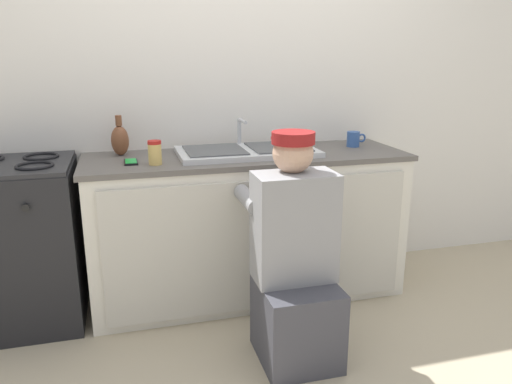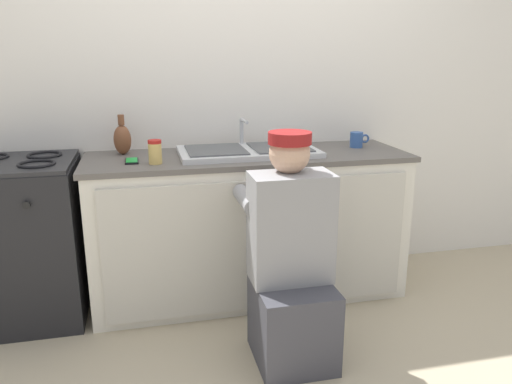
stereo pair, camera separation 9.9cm
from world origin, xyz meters
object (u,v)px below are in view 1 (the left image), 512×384
object	(u,v)px
sink_double_basin	(247,151)
condiment_jar	(155,153)
stove_range	(20,244)
plumber_person	(295,268)
cell_phone	(131,162)
vase_decorative	(120,140)
coffee_mug	(354,139)

from	to	relation	value
sink_double_basin	condiment_jar	xyz separation A→B (m)	(-0.54, -0.14, 0.05)
stove_range	plumber_person	distance (m)	1.50
cell_phone	condiment_jar	size ratio (longest dim) A/B	1.09
sink_double_basin	stove_range	size ratio (longest dim) A/B	0.88
cell_phone	vase_decorative	xyz separation A→B (m)	(-0.05, 0.23, 0.08)
stove_range	cell_phone	distance (m)	0.75
plumber_person	coffee_mug	bearing A→B (deg)	49.71
coffee_mug	condiment_jar	bearing A→B (deg)	-170.81
stove_range	plumber_person	size ratio (longest dim) A/B	0.82
plumber_person	condiment_jar	xyz separation A→B (m)	(-0.59, 0.57, 0.48)
vase_decorative	condiment_jar	size ratio (longest dim) A/B	1.80
sink_double_basin	plumber_person	distance (m)	0.84
sink_double_basin	coffee_mug	world-z (taller)	sink_double_basin
coffee_mug	stove_range	bearing A→B (deg)	-178.25
sink_double_basin	vase_decorative	bearing A→B (deg)	167.30
vase_decorative	condiment_jar	world-z (taller)	vase_decorative
cell_phone	vase_decorative	bearing A→B (deg)	102.02
vase_decorative	condiment_jar	xyz separation A→B (m)	(0.17, -0.30, -0.03)
cell_phone	condiment_jar	xyz separation A→B (m)	(0.12, -0.07, 0.06)
stove_range	plumber_person	xyz separation A→B (m)	(1.32, -0.71, 0.01)
stove_range	cell_phone	bearing A→B (deg)	-6.31
vase_decorative	coffee_mug	world-z (taller)	vase_decorative
vase_decorative	coffee_mug	distance (m)	1.42
sink_double_basin	vase_decorative	xyz separation A→B (m)	(-0.71, 0.16, 0.07)
plumber_person	vase_decorative	distance (m)	1.27
stove_range	condiment_jar	xyz separation A→B (m)	(0.73, -0.14, 0.49)
cell_phone	vase_decorative	distance (m)	0.25
sink_double_basin	stove_range	distance (m)	1.35
sink_double_basin	cell_phone	bearing A→B (deg)	-173.99
condiment_jar	plumber_person	bearing A→B (deg)	-44.27
plumber_person	coffee_mug	xyz separation A→B (m)	(0.66, 0.77, 0.46)
sink_double_basin	coffee_mug	bearing A→B (deg)	4.70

